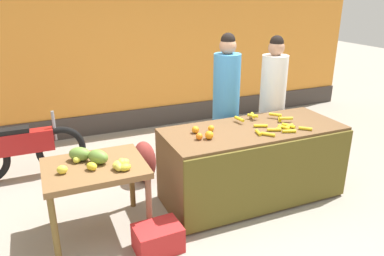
{
  "coord_description": "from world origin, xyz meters",
  "views": [
    {
      "loc": [
        -1.68,
        -3.39,
        2.37
      ],
      "look_at": [
        -0.16,
        0.15,
        0.93
      ],
      "focal_mm": 35.06,
      "sensor_mm": 36.0,
      "label": 1
    }
  ],
  "objects_px": {
    "vendor_woman_white_shirt": "(272,103)",
    "produce_sack": "(144,162)",
    "produce_crate": "(158,238)",
    "parked_motorcycle": "(22,150)",
    "vendor_woman_blue_shirt": "(226,106)"
  },
  "relations": [
    {
      "from": "parked_motorcycle",
      "to": "produce_crate",
      "type": "xyz_separation_m",
      "value": [
        1.15,
        -2.1,
        -0.27
      ]
    },
    {
      "from": "vendor_woman_white_shirt",
      "to": "parked_motorcycle",
      "type": "bearing_deg",
      "value": 163.45
    },
    {
      "from": "parked_motorcycle",
      "to": "produce_crate",
      "type": "bearing_deg",
      "value": -61.22
    },
    {
      "from": "vendor_woman_blue_shirt",
      "to": "parked_motorcycle",
      "type": "xyz_separation_m",
      "value": [
        -2.49,
        0.9,
        -0.54
      ]
    },
    {
      "from": "produce_sack",
      "to": "vendor_woman_blue_shirt",
      "type": "bearing_deg",
      "value": -10.49
    },
    {
      "from": "produce_crate",
      "to": "produce_sack",
      "type": "relative_size",
      "value": 0.8
    },
    {
      "from": "vendor_woman_blue_shirt",
      "to": "vendor_woman_white_shirt",
      "type": "xyz_separation_m",
      "value": [
        0.68,
        -0.04,
        -0.03
      ]
    },
    {
      "from": "vendor_woman_white_shirt",
      "to": "produce_crate",
      "type": "xyz_separation_m",
      "value": [
        -2.02,
        -1.16,
        -0.78
      ]
    },
    {
      "from": "vendor_woman_white_shirt",
      "to": "produce_crate",
      "type": "relative_size",
      "value": 4.12
    },
    {
      "from": "vendor_woman_blue_shirt",
      "to": "produce_crate",
      "type": "xyz_separation_m",
      "value": [
        -1.34,
        -1.19,
        -0.82
      ]
    },
    {
      "from": "vendor_woman_white_shirt",
      "to": "produce_sack",
      "type": "height_order",
      "value": "vendor_woman_white_shirt"
    },
    {
      "from": "vendor_woman_white_shirt",
      "to": "produce_sack",
      "type": "bearing_deg",
      "value": 172.29
    },
    {
      "from": "produce_crate",
      "to": "vendor_woman_white_shirt",
      "type": "bearing_deg",
      "value": 29.74
    },
    {
      "from": "vendor_woman_blue_shirt",
      "to": "produce_sack",
      "type": "xyz_separation_m",
      "value": [
        -1.06,
        0.2,
        -0.67
      ]
    },
    {
      "from": "parked_motorcycle",
      "to": "vendor_woman_blue_shirt",
      "type": "bearing_deg",
      "value": -19.94
    }
  ]
}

